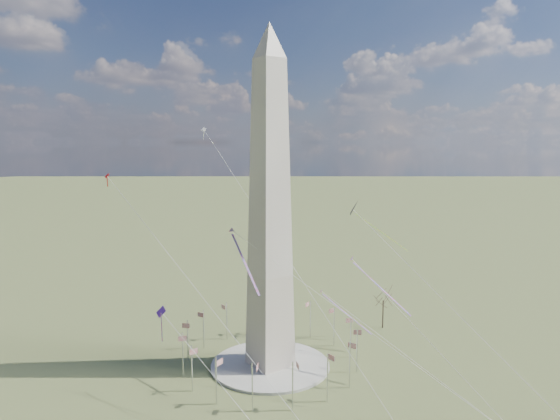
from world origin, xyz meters
TOP-DOWN VIEW (x-y plane):
  - ground at (0.00, 0.00)m, footprint 2000.00×2000.00m
  - plaza at (0.00, 0.00)m, footprint 36.00×36.00m
  - washington_monument at (0.00, 0.00)m, footprint 15.56×15.56m
  - flagpole_ring at (-0.00, -0.00)m, footprint 54.40×54.40m
  - tree_near at (51.42, 1.50)m, footprint 8.96×8.96m
  - kite_delta_black at (38.24, 3.09)m, footprint 18.62×18.04m
  - kite_diamond_purple at (-32.58, 4.09)m, footprint 1.95×3.22m
  - kite_streamer_left at (22.58, -19.56)m, footprint 5.36×20.25m
  - kite_streamer_mid at (-9.44, 1.18)m, footprint 5.56×21.70m
  - kite_streamer_right at (27.20, -1.08)m, footprint 8.81×17.14m
  - kite_small_red at (-34.65, 38.32)m, footprint 1.12×1.82m
  - kite_small_white at (5.16, 49.99)m, footprint 1.65×1.47m

SIDE VIEW (x-z plane):
  - ground at x=0.00m, z-range 0.00..0.00m
  - plaza at x=0.00m, z-range 0.00..0.80m
  - flagpole_ring at x=0.00m, z-range 0.77..13.77m
  - tree_near at x=51.42m, z-range 3.34..19.02m
  - kite_streamer_right at x=27.20m, z-range 7.13..19.76m
  - kite_diamond_purple at x=-32.58m, z-range 16.60..26.93m
  - kite_streamer_left at x=22.58m, z-range 21.00..35.04m
  - kite_streamer_mid at x=-9.44m, z-range 28.98..44.01m
  - kite_delta_black at x=38.24m, z-range 35.17..52.57m
  - washington_monument at x=0.00m, z-range -2.05..97.95m
  - kite_small_red at x=-34.65m, z-range 54.72..58.92m
  - kite_small_white at x=5.16m, z-range 69.63..74.11m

